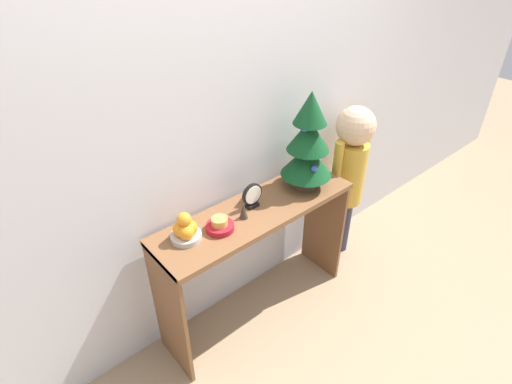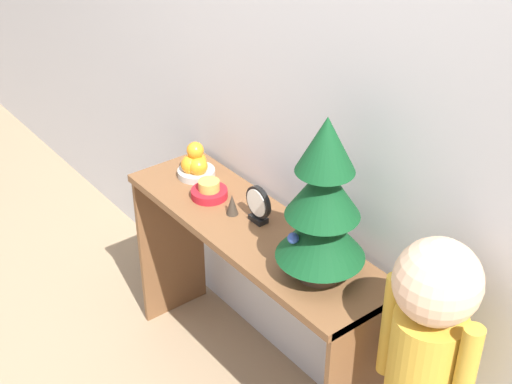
{
  "view_description": "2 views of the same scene",
  "coord_description": "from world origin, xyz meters",
  "px_view_note": "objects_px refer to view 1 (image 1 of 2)",
  "views": [
    {
      "loc": [
        -1.12,
        -1.12,
        2.01
      ],
      "look_at": [
        -0.03,
        0.15,
        0.9
      ],
      "focal_mm": 28.0,
      "sensor_mm": 36.0,
      "label": 1
    },
    {
      "loc": [
        1.68,
        -1.11,
        2.2
      ],
      "look_at": [
        0.07,
        0.14,
        0.95
      ],
      "focal_mm": 50.0,
      "sensor_mm": 36.0,
      "label": 2
    }
  ],
  "objects_px": {
    "child_figure": "(350,164)",
    "fruit_bowl": "(185,230)",
    "singing_bowl": "(220,225)",
    "mini_tree": "(308,144)",
    "desk_clock": "(252,196)",
    "figurine": "(244,211)"
  },
  "relations": [
    {
      "from": "desk_clock",
      "to": "figurine",
      "type": "xyz_separation_m",
      "value": [
        -0.1,
        -0.04,
        -0.03
      ]
    },
    {
      "from": "singing_bowl",
      "to": "mini_tree",
      "type": "bearing_deg",
      "value": 0.56
    },
    {
      "from": "singing_bowl",
      "to": "figurine",
      "type": "relative_size",
      "value": 1.71
    },
    {
      "from": "figurine",
      "to": "child_figure",
      "type": "xyz_separation_m",
      "value": [
        0.9,
        0.02,
        -0.06
      ]
    },
    {
      "from": "fruit_bowl",
      "to": "figurine",
      "type": "relative_size",
      "value": 1.84
    },
    {
      "from": "mini_tree",
      "to": "singing_bowl",
      "type": "distance_m",
      "value": 0.66
    },
    {
      "from": "figurine",
      "to": "desk_clock",
      "type": "bearing_deg",
      "value": 24.94
    },
    {
      "from": "child_figure",
      "to": "fruit_bowl",
      "type": "bearing_deg",
      "value": 178.61
    },
    {
      "from": "mini_tree",
      "to": "figurine",
      "type": "relative_size",
      "value": 6.9
    },
    {
      "from": "mini_tree",
      "to": "fruit_bowl",
      "type": "bearing_deg",
      "value": 176.87
    },
    {
      "from": "singing_bowl",
      "to": "child_figure",
      "type": "relative_size",
      "value": 0.12
    },
    {
      "from": "mini_tree",
      "to": "fruit_bowl",
      "type": "relative_size",
      "value": 3.76
    },
    {
      "from": "singing_bowl",
      "to": "figurine",
      "type": "distance_m",
      "value": 0.15
    },
    {
      "from": "mini_tree",
      "to": "fruit_bowl",
      "type": "xyz_separation_m",
      "value": [
        -0.78,
        0.04,
        -0.22
      ]
    },
    {
      "from": "mini_tree",
      "to": "desk_clock",
      "type": "relative_size",
      "value": 3.97
    },
    {
      "from": "figurine",
      "to": "mini_tree",
      "type": "bearing_deg",
      "value": 0.91
    },
    {
      "from": "mini_tree",
      "to": "child_figure",
      "type": "xyz_separation_m",
      "value": [
        0.44,
        0.01,
        -0.29
      ]
    },
    {
      "from": "desk_clock",
      "to": "child_figure",
      "type": "bearing_deg",
      "value": -1.74
    },
    {
      "from": "singing_bowl",
      "to": "child_figure",
      "type": "xyz_separation_m",
      "value": [
        1.05,
        0.02,
        -0.05
      ]
    },
    {
      "from": "child_figure",
      "to": "singing_bowl",
      "type": "bearing_deg",
      "value": -178.97
    },
    {
      "from": "mini_tree",
      "to": "child_figure",
      "type": "height_order",
      "value": "mini_tree"
    },
    {
      "from": "fruit_bowl",
      "to": "singing_bowl",
      "type": "height_order",
      "value": "fruit_bowl"
    }
  ]
}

